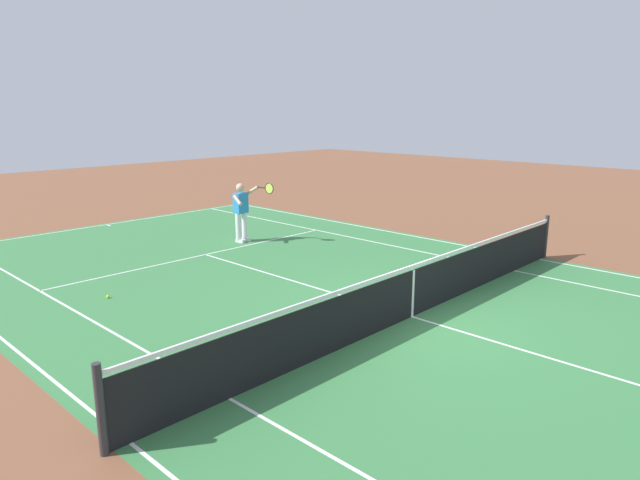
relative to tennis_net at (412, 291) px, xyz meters
The scene contains 6 objects.
ground_plane 0.49m from the tennis_net, ahead, with size 60.00×60.00×0.00m, color brown.
court_slab 0.49m from the tennis_net, ahead, with size 24.20×11.40×0.00m, color #387A42.
court_line_markings 0.49m from the tennis_net, ahead, with size 23.85×11.05×0.01m.
tennis_net is the anchor object (origin of this frame).
tennis_player_near 7.06m from the tennis_net, 13.11° to the right, with size 1.04×0.80×1.70m.
tennis_ball 5.99m from the tennis_net, 34.05° to the left, with size 0.07×0.07×0.07m, color #CCE01E.
Camera 1 is at (-5.50, 8.12, 3.70)m, focal length 31.76 mm.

